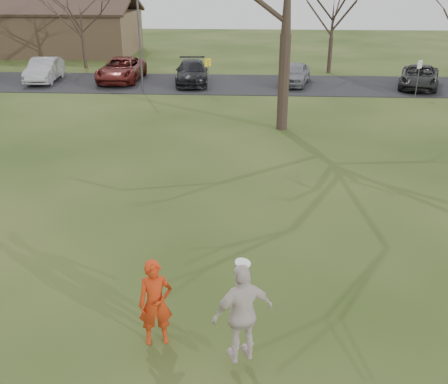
{
  "coord_description": "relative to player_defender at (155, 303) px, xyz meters",
  "views": [
    {
      "loc": [
        0.7,
        -7.83,
        6.6
      ],
      "look_at": [
        0.0,
        4.0,
        1.5
      ],
      "focal_mm": 40.91,
      "sensor_mm": 36.0,
      "label": 1
    }
  ],
  "objects": [
    {
      "name": "parking_strip",
      "position": [
        1.06,
        24.93,
        -0.87
      ],
      "size": [
        62.0,
        6.5,
        0.04
      ],
      "primitive_type": "cube",
      "color": "black",
      "rests_on": "ground"
    },
    {
      "name": "car_3",
      "position": [
        -2.24,
        24.86,
        -0.14
      ],
      "size": [
        2.48,
        5.08,
        1.42
      ],
      "primitive_type": "imported",
      "rotation": [
        0.0,
        0.0,
        0.1
      ],
      "color": "black",
      "rests_on": "parking_strip"
    },
    {
      "name": "car_6",
      "position": [
        11.92,
        24.43,
        -0.18
      ],
      "size": [
        3.58,
        5.24,
        1.33
      ],
      "primitive_type": "imported",
      "rotation": [
        0.0,
        0.0,
        -0.31
      ],
      "color": "black",
      "rests_on": "parking_strip"
    },
    {
      "name": "building",
      "position": [
        -18.94,
        37.93,
        1.05
      ],
      "size": [
        20.6,
        8.5,
        5.14
      ],
      "color": "#8C6D4C",
      "rests_on": "ground"
    },
    {
      "name": "sign_yellow",
      "position": [
        -0.94,
        21.93,
        0.56
      ],
      "size": [
        0.35,
        0.35,
        2.08
      ],
      "color": "#47474C",
      "rests_on": "ground"
    },
    {
      "name": "car_1",
      "position": [
        -11.92,
        24.98,
        -0.1
      ],
      "size": [
        2.02,
        4.66,
        1.49
      ],
      "primitive_type": "imported",
      "rotation": [
        0.0,
        0.0,
        0.1
      ],
      "color": "#A4A3A8",
      "rests_on": "parking_strip"
    },
    {
      "name": "catching_play",
      "position": [
        1.66,
        -0.65,
        0.32
      ],
      "size": [
        1.21,
        0.89,
        1.91
      ],
      "color": "beige",
      "rests_on": "ground"
    },
    {
      "name": "ground",
      "position": [
        1.06,
        -0.07,
        -0.89
      ],
      "size": [
        120.0,
        120.0,
        0.0
      ],
      "primitive_type": "plane",
      "color": "#1E380F",
      "rests_on": "ground"
    },
    {
      "name": "car_2",
      "position": [
        -6.95,
        25.46,
        -0.1
      ],
      "size": [
        2.51,
        5.38,
        1.49
      ],
      "primitive_type": "imported",
      "rotation": [
        0.0,
        0.0,
        0.01
      ],
      "color": "#5C1915",
      "rests_on": "parking_strip"
    },
    {
      "name": "lamp_post",
      "position": [
        -4.94,
        22.43,
        3.08
      ],
      "size": [
        0.34,
        0.34,
        6.27
      ],
      "color": "#47474C",
      "rests_on": "ground"
    },
    {
      "name": "player_defender",
      "position": [
        0.0,
        0.0,
        0.0
      ],
      "size": [
        0.73,
        0.57,
        1.77
      ],
      "primitive_type": "imported",
      "rotation": [
        0.0,
        0.0,
        0.24
      ],
      "color": "red",
      "rests_on": "ground"
    },
    {
      "name": "car_4",
      "position": [
        4.31,
        24.92,
        -0.16
      ],
      "size": [
        2.5,
        4.28,
        1.37
      ],
      "primitive_type": "imported",
      "rotation": [
        0.0,
        0.0,
        -0.23
      ],
      "color": "gray",
      "rests_on": "parking_strip"
    },
    {
      "name": "sign_white",
      "position": [
        11.06,
        21.93,
        0.56
      ],
      "size": [
        0.35,
        0.35,
        2.08
      ],
      "color": "#47474C",
      "rests_on": "ground"
    },
    {
      "name": "small_tree_row",
      "position": [
        5.45,
        29.99,
        3.01
      ],
      "size": [
        55.0,
        5.9,
        8.5
      ],
      "color": "#352821",
      "rests_on": "ground"
    }
  ]
}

